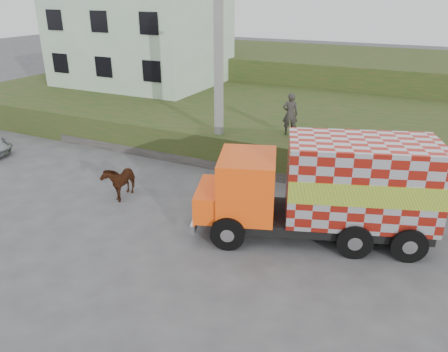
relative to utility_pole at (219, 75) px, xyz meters
The scene contains 9 objects.
ground 6.23m from the utility_pole, 77.74° to the right, with size 120.00×120.00×0.00m, color #474749.
embankment 6.42m from the utility_pole, 79.51° to the left, with size 40.00×12.00×1.50m, color #224717.
embankment_far 17.62m from the utility_pole, 86.71° to the left, with size 40.00×12.00×3.00m, color #224717.
retaining_strip 4.02m from the utility_pole, 158.20° to the right, with size 16.00×0.50×0.40m, color #595651.
building 13.07m from the utility_pole, 139.97° to the left, with size 10.00×8.00×6.00m, color #BCDCBB.
utility_pole is the anchor object (origin of this frame).
cargo_truck 7.51m from the utility_pole, 35.18° to the right, with size 7.70×4.57×3.28m.
cow 6.02m from the utility_pole, 113.13° to the right, with size 0.73×1.60×1.35m, color black.
pedestrian 3.51m from the utility_pole, 24.66° to the left, with size 0.67×0.44×1.84m, color #2A2826.
Camera 1 is at (7.35, -11.96, 7.34)m, focal length 35.00 mm.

